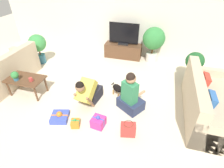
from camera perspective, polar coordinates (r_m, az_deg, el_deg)
ground_plane at (r=4.27m, az=-5.77°, el=-4.41°), size 16.00×16.00×0.00m
wall_back at (r=5.98m, az=2.97°, el=21.47°), size 8.40×0.06×2.60m
sofa_left at (r=5.31m, az=-31.82°, el=2.61°), size 0.85×1.99×0.88m
sofa_right at (r=4.11m, az=28.27°, el=-5.41°), size 0.85×1.99×0.88m
coffee_table at (r=4.64m, az=-26.36°, el=1.06°), size 0.87×0.53×0.44m
tv_console at (r=6.03m, az=3.65°, el=10.79°), size 1.21×0.43×0.46m
tv at (r=5.83m, az=3.85°, el=15.66°), size 0.96×0.20×0.70m
potted_plant_corner_left at (r=5.95m, az=-23.06°, el=11.56°), size 0.52×0.52×0.93m
potted_plant_back_right at (r=5.70m, az=13.41°, el=13.64°), size 0.68×0.68×1.11m
potted_plant_corner_right at (r=5.09m, az=25.24°, el=6.08°), size 0.47×0.47×0.82m
person_kneeling at (r=3.90m, az=-7.67°, el=-2.55°), size 0.42×0.82×0.79m
person_sitting at (r=3.76m, az=6.04°, el=-3.94°), size 0.65×0.62×0.94m
dog at (r=4.16m, az=2.28°, el=-1.67°), size 0.43×0.33×0.33m
gift_box_a at (r=3.85m, az=-16.67°, el=-10.17°), size 0.43×0.43×0.19m
gift_box_b at (r=3.54m, az=-4.50°, el=-12.21°), size 0.28×0.27×0.27m
gift_box_c at (r=3.62m, az=-11.87°, el=-12.44°), size 0.20×0.20×0.21m
gift_bag_a at (r=3.37m, az=5.29°, el=-14.57°), size 0.30×0.21×0.31m
mug at (r=4.42m, az=-24.98°, el=1.34°), size 0.12×0.08×0.09m
tabletop_plant at (r=4.58m, az=-29.14°, el=2.42°), size 0.17×0.17×0.22m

